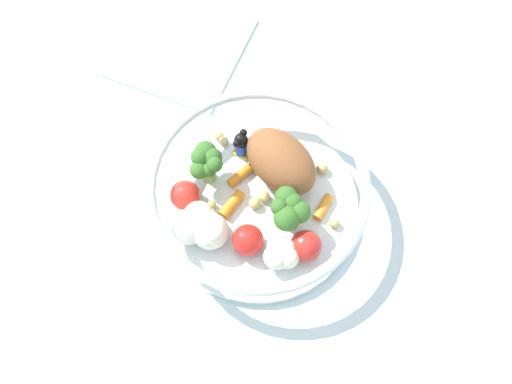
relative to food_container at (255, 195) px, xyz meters
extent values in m
plane|color=silver|center=(0.02, 0.00, -0.03)|extent=(2.40, 2.40, 0.00)
cylinder|color=white|center=(0.00, 0.00, -0.03)|extent=(0.20, 0.20, 0.01)
torus|color=white|center=(0.00, 0.00, 0.02)|extent=(0.21, 0.21, 0.01)
ellipsoid|color=brown|center=(0.04, 0.01, 0.01)|extent=(0.06, 0.09, 0.05)
cylinder|color=#7FAD5B|center=(0.01, -0.03, -0.01)|extent=(0.02, 0.02, 0.02)
sphere|color=#386B28|center=(0.02, -0.03, 0.01)|extent=(0.02, 0.02, 0.02)
sphere|color=#386B28|center=(0.01, -0.02, 0.01)|extent=(0.02, 0.02, 0.02)
sphere|color=#386B28|center=(0.00, -0.03, 0.02)|extent=(0.02, 0.02, 0.02)
sphere|color=#386B28|center=(0.00, -0.04, 0.01)|extent=(0.03, 0.03, 0.03)
sphere|color=#386B28|center=(0.02, -0.04, 0.01)|extent=(0.02, 0.02, 0.02)
cylinder|color=#7FAD5B|center=(-0.02, 0.05, -0.01)|extent=(0.01, 0.01, 0.02)
sphere|color=#386B28|center=(-0.01, 0.05, 0.01)|extent=(0.02, 0.02, 0.02)
sphere|color=#386B28|center=(-0.01, 0.06, 0.01)|extent=(0.02, 0.02, 0.02)
sphere|color=#386B28|center=(-0.02, 0.06, 0.02)|extent=(0.02, 0.02, 0.02)
sphere|color=#386B28|center=(-0.03, 0.05, 0.01)|extent=(0.02, 0.02, 0.02)
sphere|color=#386B28|center=(-0.02, 0.05, 0.01)|extent=(0.02, 0.02, 0.02)
sphere|color=#386B28|center=(-0.02, 0.04, 0.02)|extent=(0.02, 0.02, 0.02)
sphere|color=silver|center=(-0.01, -0.06, 0.00)|extent=(0.02, 0.02, 0.02)
sphere|color=silver|center=(-0.02, -0.05, -0.01)|extent=(0.02, 0.02, 0.02)
sphere|color=silver|center=(-0.02, -0.06, 0.00)|extent=(0.02, 0.02, 0.02)
sphere|color=silver|center=(-0.02, -0.06, -0.01)|extent=(0.02, 0.02, 0.02)
sphere|color=silver|center=(-0.02, -0.06, 0.00)|extent=(0.03, 0.03, 0.03)
sphere|color=silver|center=(-0.02, -0.06, -0.01)|extent=(0.02, 0.02, 0.02)
sphere|color=silver|center=(-0.02, -0.07, 0.00)|extent=(0.02, 0.02, 0.02)
sphere|color=silver|center=(-0.05, 0.01, 0.00)|extent=(0.03, 0.03, 0.03)
sphere|color=silver|center=(-0.06, 0.02, 0.00)|extent=(0.03, 0.03, 0.03)
sphere|color=silver|center=(-0.07, 0.02, 0.00)|extent=(0.03, 0.03, 0.03)
sphere|color=silver|center=(-0.06, 0.00, 0.00)|extent=(0.04, 0.04, 0.04)
cube|color=yellow|center=(0.03, 0.05, -0.02)|extent=(0.02, 0.02, 0.00)
cylinder|color=#1933B2|center=(0.03, 0.05, -0.01)|extent=(0.02, 0.02, 0.02)
sphere|color=black|center=(0.03, 0.05, 0.01)|extent=(0.01, 0.01, 0.01)
sphere|color=black|center=(0.02, 0.05, 0.01)|extent=(0.01, 0.01, 0.01)
sphere|color=black|center=(0.03, 0.06, 0.01)|extent=(0.01, 0.01, 0.01)
cylinder|color=orange|center=(0.05, -0.05, -0.02)|extent=(0.03, 0.02, 0.01)
cylinder|color=orange|center=(0.01, 0.03, -0.02)|extent=(0.03, 0.01, 0.01)
cylinder|color=orange|center=(0.07, 0.04, -0.02)|extent=(0.02, 0.02, 0.01)
cylinder|color=orange|center=(-0.02, 0.01, -0.02)|extent=(0.03, 0.02, 0.01)
sphere|color=red|center=(-0.03, -0.03, -0.01)|extent=(0.03, 0.03, 0.03)
sphere|color=red|center=(-0.05, 0.05, -0.01)|extent=(0.03, 0.03, 0.03)
sphere|color=red|center=(0.01, -0.07, -0.01)|extent=(0.03, 0.03, 0.03)
sphere|color=tan|center=(0.08, -0.01, -0.01)|extent=(0.01, 0.01, 0.01)
sphere|color=tan|center=(-0.04, 0.03, -0.02)|extent=(0.01, 0.01, 0.01)
sphere|color=#D1B775|center=(0.00, 0.00, -0.01)|extent=(0.01, 0.01, 0.01)
sphere|color=#D1B775|center=(0.01, 0.00, -0.01)|extent=(0.01, 0.01, 0.01)
sphere|color=#D1B775|center=(0.02, 0.07, -0.02)|extent=(0.01, 0.01, 0.01)
sphere|color=#D1B775|center=(0.05, -0.07, -0.02)|extent=(0.01, 0.01, 0.01)
sphere|color=#D1B775|center=(0.02, 0.08, -0.02)|extent=(0.01, 0.01, 0.01)
cube|color=white|center=(0.06, 0.22, -0.03)|extent=(0.20, 0.20, 0.01)
camera|label=1|loc=(-0.14, -0.17, 0.51)|focal=40.02mm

